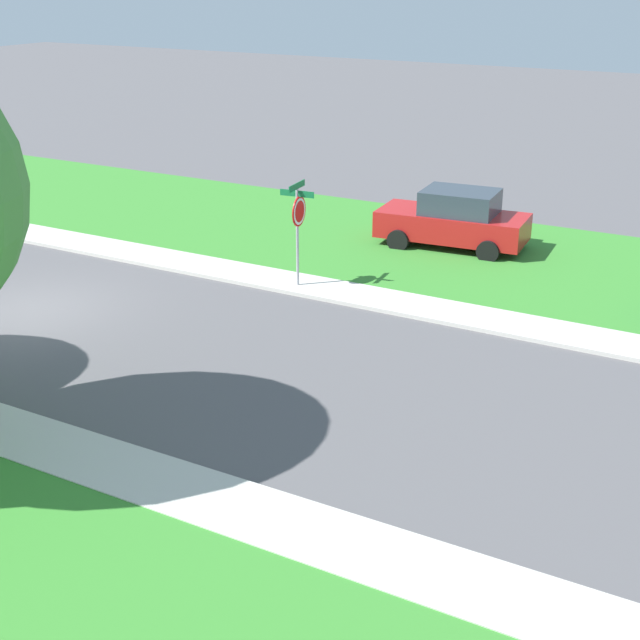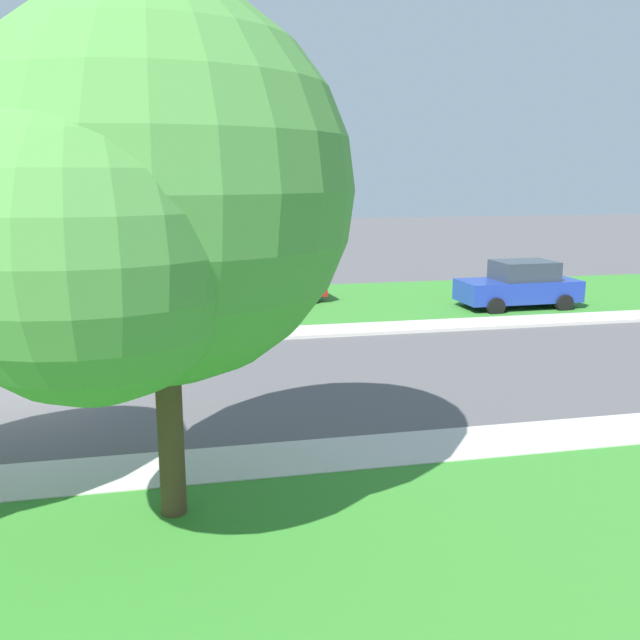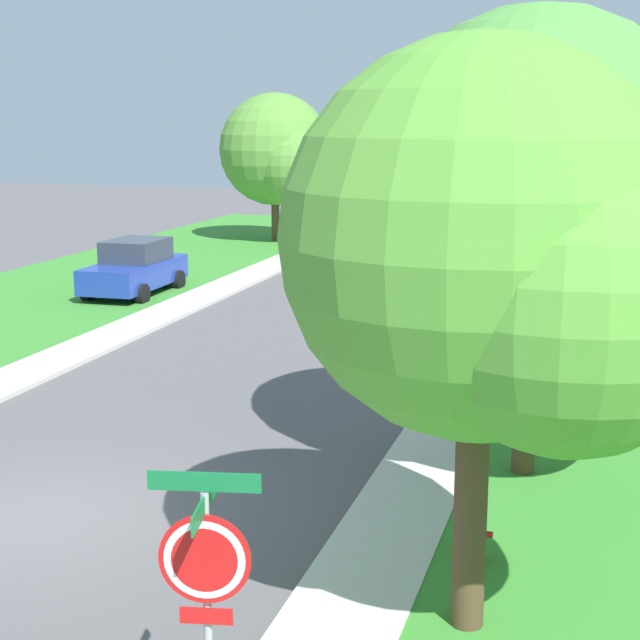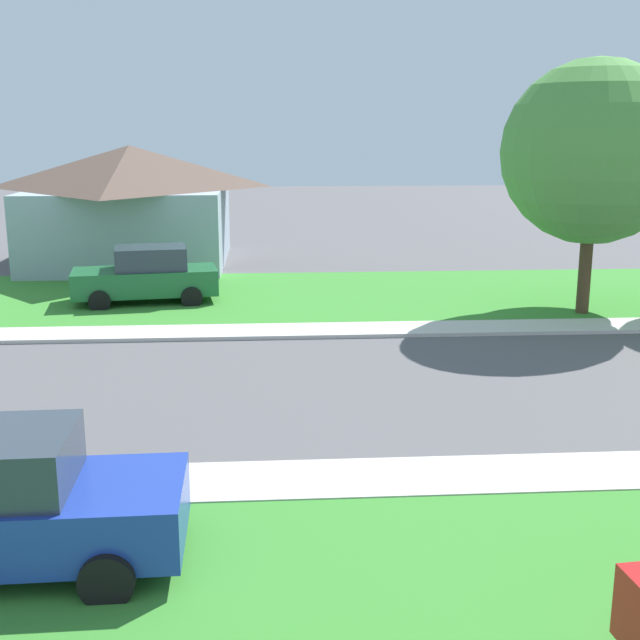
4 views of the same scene
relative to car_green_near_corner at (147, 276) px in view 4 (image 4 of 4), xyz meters
name	(u,v)px [view 4 (image 4 of 4)]	position (x,y,z in m)	size (l,w,h in m)	color
sidewalk_east	(291,331)	(-3.95, -4.24, -0.82)	(1.40, 56.00, 0.10)	beige
lawn_east	(286,296)	(0.75, -4.24, -0.83)	(8.00, 56.00, 0.08)	#38842D
sidewalk_west	(311,481)	(-13.35, -4.24, -0.82)	(1.40, 56.00, 0.10)	beige
car_green_near_corner	(147,276)	(0.00, 0.00, 0.00)	(2.49, 4.51, 1.76)	#1E6033
tree_sidewalk_far	(596,158)	(-2.15, -12.86, 3.56)	(5.44, 5.06, 7.14)	#4C3823
house_right_setback	(132,203)	(7.90, 1.59, 1.50)	(9.02, 7.83, 4.60)	#93A3B2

